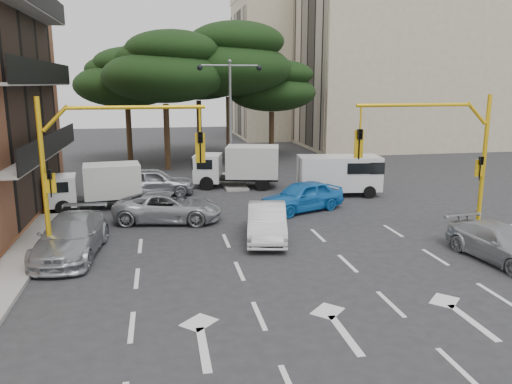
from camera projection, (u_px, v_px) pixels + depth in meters
ground at (295, 267)px, 17.82m from camera, size 120.00×120.00×0.00m
median_strip at (231, 181)px, 33.15m from camera, size 1.40×6.00×0.15m
apartment_beige_near at (404, 54)px, 50.23m from camera, size 20.20×12.15×18.70m
apartment_beige_far at (303, 67)px, 60.66m from camera, size 16.20×12.15×16.70m
pine_left_near at (165, 67)px, 36.53m from camera, size 9.15×9.15×10.23m
pine_center at (229, 59)px, 39.23m from camera, size 9.98×9.98×11.16m
pine_left_far at (127, 77)px, 39.96m from camera, size 8.32×8.32×9.30m
pine_right at (273, 86)px, 42.33m from camera, size 7.49×7.49×8.37m
pine_back at (199, 70)px, 43.80m from camera, size 9.15×9.15×10.23m
signal_mast_right at (446, 148)px, 20.17m from camera, size 5.79×0.37×6.00m
signal_mast_left at (96, 157)px, 17.64m from camera, size 5.79×0.37×6.00m
street_lamp_center at (230, 99)px, 32.01m from camera, size 4.16×0.36×7.77m
car_white_hatch at (267, 222)px, 20.92m from camera, size 2.41×4.70×1.48m
car_blue_compact at (302, 196)px, 25.58m from camera, size 4.88×3.44×1.54m
car_silver_wagon at (71, 236)px, 18.87m from camera, size 2.58×5.39×1.52m
car_silver_cross_a at (169, 207)px, 23.59m from camera, size 5.39×3.27×1.40m
car_silver_cross_b at (154, 182)px, 29.19m from camera, size 4.76×2.00×1.61m
car_silver_parked at (501, 243)px, 18.34m from camera, size 2.43×4.77×1.33m
van_white at (339, 175)px, 29.17m from camera, size 4.91×2.66×2.35m
box_truck_a at (96, 187)px, 25.93m from camera, size 4.93×2.55×2.32m
box_truck_b at (237, 167)px, 31.30m from camera, size 5.72×3.45×2.63m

